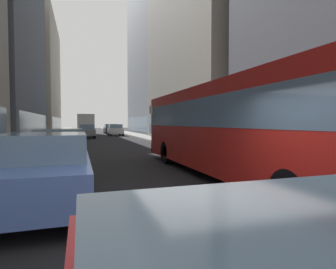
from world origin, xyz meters
TOP-DOWN VIEW (x-y plane):
  - ground_plane at (0.00, 35.00)m, footprint 120.00×120.00m
  - sidewalk_left at (-5.70, 35.00)m, footprint 2.40×110.00m
  - sidewalk_right at (5.70, 35.00)m, footprint 2.40×110.00m
  - building_left_far at (-11.90, 51.63)m, footprint 11.81×22.90m
  - building_right_mid at (11.90, 22.21)m, footprint 10.88×18.14m
  - building_right_far at (11.90, 43.71)m, footprint 8.20×22.09m
  - transit_bus at (2.80, 4.47)m, footprint 2.78×11.53m
  - car_black_suv at (2.80, 42.17)m, footprint 1.94×4.36m
  - car_grey_wagon at (-1.20, 30.69)m, footprint 1.82×4.10m
  - car_white_van at (2.80, 35.73)m, footprint 1.93×3.95m
  - car_blue_hatchback at (-2.80, 2.76)m, footprint 1.84×4.65m
  - car_yellow_taxi at (-2.80, 7.49)m, footprint 1.79×4.09m
  - box_truck at (-1.20, 39.41)m, footprint 2.30×7.50m
  - dalmatian_dog at (0.74, -0.97)m, footprint 0.22×0.96m
  - pedestrian_with_handbag at (5.22, 5.66)m, footprint 0.45×0.34m
  - pedestrian_in_coat at (6.03, 8.47)m, footprint 0.34×0.34m

SIDE VIEW (x-z plane):
  - ground_plane at x=0.00m, z-range 0.00..0.00m
  - sidewalk_left at x=-5.70m, z-range 0.00..0.15m
  - sidewalk_right at x=5.70m, z-range 0.00..0.15m
  - dalmatian_dog at x=0.74m, z-range 0.15..0.87m
  - car_yellow_taxi at x=-2.80m, z-range 0.01..1.63m
  - car_grey_wagon at x=-1.20m, z-range 0.01..1.63m
  - car_white_van at x=2.80m, z-range 0.01..1.63m
  - car_black_suv at x=2.80m, z-range 0.01..1.63m
  - car_blue_hatchback at x=-2.80m, z-range 0.01..1.63m
  - pedestrian_in_coat at x=6.03m, z-range 0.17..1.86m
  - pedestrian_with_handbag at x=5.22m, z-range 0.17..1.86m
  - box_truck at x=-1.20m, z-range 0.14..3.19m
  - transit_bus at x=2.80m, z-range 0.25..3.30m
  - building_right_mid at x=11.90m, z-range -0.01..19.03m
  - building_left_far at x=-11.90m, z-range -0.01..20.49m
  - building_right_far at x=11.90m, z-range -0.01..40.90m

